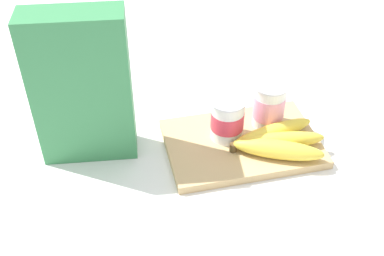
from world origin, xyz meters
The scene contains 6 objects.
ground_plane centered at (0.00, 0.00, 0.00)m, with size 2.40×2.40×0.00m, color white.
cutting_board centered at (0.00, 0.00, 0.01)m, with size 0.30×0.20×0.02m, color tan.
cereal_box centered at (-0.29, 0.06, 0.15)m, with size 0.18×0.07×0.30m, color #38844C.
yogurt_cup_front centered at (-0.03, 0.02, 0.06)m, with size 0.07×0.07×0.09m.
yogurt_cup_back centered at (0.07, 0.04, 0.07)m, with size 0.07×0.07×0.10m.
banana_bunch centered at (0.06, -0.04, 0.03)m, with size 0.19×0.14×0.04m.
Camera 1 is at (-0.26, -0.68, 0.65)m, focal length 45.27 mm.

